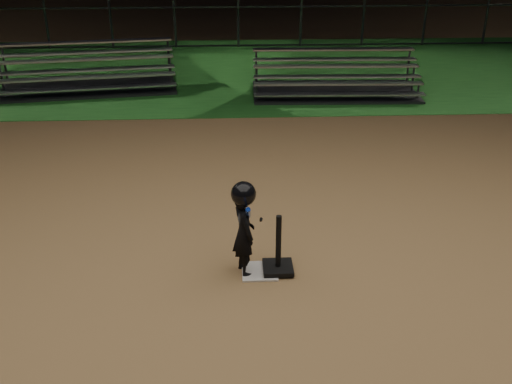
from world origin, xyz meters
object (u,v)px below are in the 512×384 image
at_px(batting_tee, 278,260).
at_px(bleacher_left, 89,80).
at_px(home_plate, 260,271).
at_px(bleacher_right, 335,86).
at_px(child_batter, 244,226).

distance_m(batting_tee, bleacher_left, 9.39).
relative_size(home_plate, bleacher_left, 0.10).
relative_size(batting_tee, bleacher_right, 0.19).
bearing_deg(home_plate, batting_tee, 2.62).
height_order(batting_tee, bleacher_left, bleacher_left).
relative_size(batting_tee, child_batter, 0.61).
bearing_deg(child_batter, bleacher_left, 5.78).
xyz_separation_m(batting_tee, child_batter, (-0.43, 0.00, 0.50)).
bearing_deg(bleacher_left, bleacher_right, -14.91).
distance_m(child_batter, bleacher_right, 8.10).
relative_size(child_batter, bleacher_left, 0.28).
distance_m(home_plate, batting_tee, 0.28).
relative_size(home_plate, batting_tee, 0.58).
bearing_deg(bleacher_left, home_plate, -73.48).
relative_size(batting_tee, bleacher_left, 0.17).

